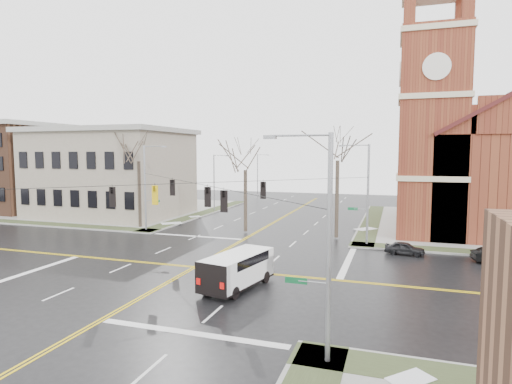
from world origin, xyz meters
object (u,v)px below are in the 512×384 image
(parked_car_a, at_px, (405,248))
(parked_car_b, at_px, (497,255))
(tree_ne, at_px, (338,155))
(streetlight_north_a, at_px, (215,180))
(signal_pole_nw, at_px, (146,185))
(cargo_van, at_px, (239,267))
(tree_nw_near, at_px, (245,166))
(church, at_px, (503,152))
(streetlight_north_b, at_px, (258,174))
(signal_pole_ne, at_px, (366,191))
(tree_nw_far, at_px, (139,157))
(signal_pole_se, at_px, (325,242))

(parked_car_a, xyz_separation_m, parked_car_b, (6.65, -0.63, 0.05))
(parked_car_b, height_order, tree_ne, tree_ne)
(parked_car_a, bearing_deg, streetlight_north_a, 60.79)
(signal_pole_nw, relative_size, streetlight_north_a, 1.12)
(cargo_van, relative_size, tree_nw_near, 0.62)
(church, height_order, streetlight_north_b, church)
(signal_pole_nw, bearing_deg, parked_car_a, -5.75)
(signal_pole_ne, height_order, parked_car_b, signal_pole_ne)
(streetlight_north_a, bearing_deg, tree_nw_near, -55.61)
(parked_car_a, relative_size, tree_nw_near, 0.33)
(streetlight_north_b, height_order, cargo_van, streetlight_north_b)
(cargo_van, distance_m, tree_nw_far, 25.10)
(tree_nw_far, relative_size, tree_ne, 0.97)
(church, xyz_separation_m, streetlight_north_a, (-35.42, 3.22, -3.97))
(signal_pole_nw, xyz_separation_m, signal_pole_se, (22.64, -23.00, 0.00))
(signal_pole_se, xyz_separation_m, tree_nw_far, (-24.48, 24.44, 2.97))
(streetlight_north_a, xyz_separation_m, tree_nw_near, (9.62, -14.06, 2.54))
(tree_ne, bearing_deg, signal_pole_se, -83.55)
(tree_nw_near, bearing_deg, church, 22.80)
(tree_nw_far, bearing_deg, signal_pole_se, -44.95)
(signal_pole_nw, xyz_separation_m, parked_car_b, (32.68, -3.25, -4.36))
(church, distance_m, parked_car_b, 18.61)
(streetlight_north_b, relative_size, tree_nw_near, 0.83)
(church, xyz_separation_m, parked_car_b, (-3.41, -16.53, -7.85))
(streetlight_north_b, relative_size, parked_car_a, 2.54)
(signal_pole_ne, bearing_deg, tree_nw_near, 168.83)
(streetlight_north_a, height_order, parked_car_a, streetlight_north_a)
(streetlight_north_b, bearing_deg, tree_ne, -60.87)
(tree_ne, bearing_deg, signal_pole_nw, -173.72)
(streetlight_north_a, bearing_deg, tree_ne, -36.82)
(signal_pole_ne, xyz_separation_m, cargo_van, (-6.58, -14.86, -3.68))
(signal_pole_se, height_order, tree_nw_far, tree_nw_far)
(cargo_van, xyz_separation_m, parked_car_a, (9.97, 12.24, -0.73))
(signal_pole_ne, height_order, signal_pole_nw, same)
(cargo_van, distance_m, tree_nw_near, 19.12)
(signal_pole_nw, bearing_deg, tree_nw_near, 13.33)
(signal_pole_se, height_order, parked_car_a, signal_pole_se)
(streetlight_north_a, bearing_deg, signal_pole_nw, -92.32)
(signal_pole_nw, relative_size, parked_car_b, 2.52)
(signal_pole_nw, height_order, parked_car_b, signal_pole_nw)
(parked_car_a, xyz_separation_m, tree_nw_far, (-27.86, 4.06, 7.38))
(parked_car_b, bearing_deg, streetlight_north_b, 27.94)
(signal_pole_se, bearing_deg, tree_ne, 96.45)
(signal_pole_nw, distance_m, tree_nw_near, 10.78)
(streetlight_north_b, bearing_deg, signal_pole_ne, -58.95)
(streetlight_north_a, relative_size, parked_car_a, 2.54)
(cargo_van, bearing_deg, streetlight_north_a, 128.04)
(parked_car_a, bearing_deg, signal_pole_ne, 60.05)
(signal_pole_ne, distance_m, streetlight_north_b, 42.61)
(signal_pole_se, distance_m, tree_nw_far, 34.72)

